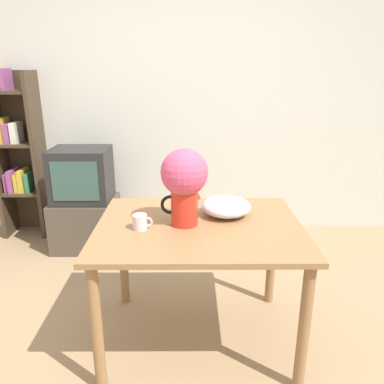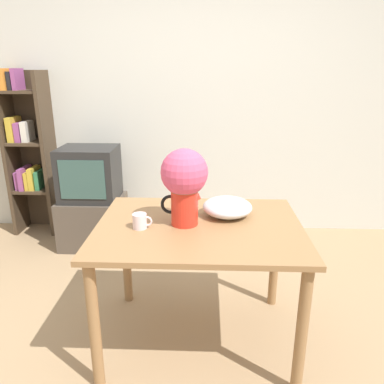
{
  "view_description": "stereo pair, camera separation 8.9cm",
  "coord_description": "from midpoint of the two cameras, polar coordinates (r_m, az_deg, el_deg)",
  "views": [
    {
      "loc": [
        0.03,
        -1.8,
        1.61
      ],
      "look_at": [
        0.04,
        0.16,
        0.96
      ],
      "focal_mm": 35.0,
      "sensor_mm": 36.0,
      "label": 1
    },
    {
      "loc": [
        0.12,
        -1.8,
        1.61
      ],
      "look_at": [
        0.04,
        0.16,
        0.96
      ],
      "focal_mm": 35.0,
      "sensor_mm": 36.0,
      "label": 2
    }
  ],
  "objects": [
    {
      "name": "white_bowl",
      "position": [
        2.25,
        4.1,
        -2.22
      ],
      "size": [
        0.3,
        0.3,
        0.11
      ],
      "color": "silver",
      "rests_on": "table"
    },
    {
      "name": "bookshelf",
      "position": [
        4.01,
        -25.58,
        5.78
      ],
      "size": [
        0.42,
        0.31,
        1.61
      ],
      "color": "#423323",
      "rests_on": "ground_plane"
    },
    {
      "name": "ground_plane",
      "position": [
        2.42,
        -2.21,
        -23.54
      ],
      "size": [
        12.0,
        12.0,
        0.0
      ],
      "primitive_type": "plane",
      "color": "#9E7F5B"
    },
    {
      "name": "coffee_mug",
      "position": [
        2.08,
        -9.08,
        -4.55
      ],
      "size": [
        0.11,
        0.08,
        0.08
      ],
      "color": "silver",
      "rests_on": "table"
    },
    {
      "name": "tv_stand",
      "position": [
        3.67,
        -16.49,
        -4.56
      ],
      "size": [
        0.58,
        0.47,
        0.46
      ],
      "color": "#4C4238",
      "rests_on": "ground_plane"
    },
    {
      "name": "wall_back",
      "position": [
        3.73,
        -1.51,
        13.55
      ],
      "size": [
        8.0,
        0.05,
        2.6
      ],
      "color": "silver",
      "rests_on": "ground_plane"
    },
    {
      "name": "table",
      "position": [
        2.17,
        -0.1,
        -7.74
      ],
      "size": [
        1.16,
        0.9,
        0.77
      ],
      "color": "olive",
      "rests_on": "ground_plane"
    },
    {
      "name": "tv_set",
      "position": [
        3.52,
        -17.19,
        2.51
      ],
      "size": [
        0.51,
        0.42,
        0.48
      ],
      "color": "black",
      "rests_on": "tv_stand"
    },
    {
      "name": "flower_vase",
      "position": [
        2.04,
        -2.39,
        1.78
      ],
      "size": [
        0.27,
        0.26,
        0.43
      ],
      "color": "red",
      "rests_on": "table"
    }
  ]
}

